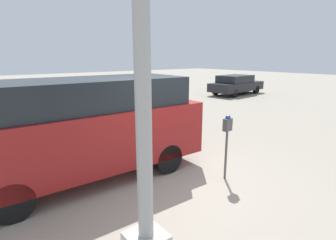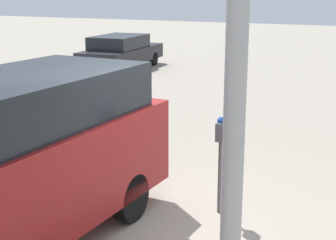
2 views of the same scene
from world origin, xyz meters
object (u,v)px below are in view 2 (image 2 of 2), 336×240
lamp_post (236,71)px  car_distant (121,51)px  parked_van (1,164)px  parking_meter_near (221,143)px

lamp_post → car_distant: (-13.68, -9.19, -1.81)m
lamp_post → parked_van: lamp_post is taller
parking_meter_near → car_distant: parking_meter_near is taller
parking_meter_near → car_distant: bearing=-148.3°
parked_van → car_distant: bearing=-152.8°
parked_van → car_distant: size_ratio=1.10×
parking_meter_near → lamp_post: 3.32m
lamp_post → car_distant: 16.58m
car_distant → parking_meter_near: bearing=-147.7°
parking_meter_near → parked_van: size_ratio=0.28×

